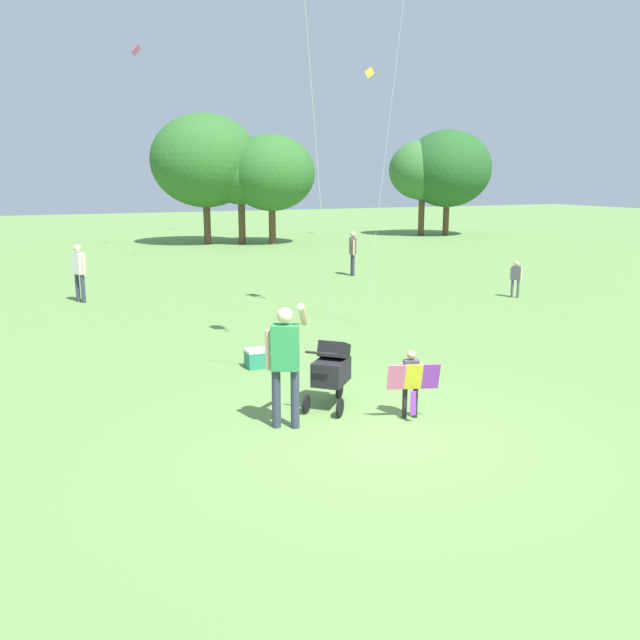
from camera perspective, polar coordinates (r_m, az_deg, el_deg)
name	(u,v)px	position (r m, az deg, el deg)	size (l,w,h in m)	color
ground_plane	(380,438)	(9.14, 5.15, -9.97)	(120.00, 120.00, 0.00)	#668E47
treeline_distant	(193,168)	(35.27, -10.77, 12.66)	(43.33, 7.25, 6.60)	brown
child_with_butterfly_kite	(411,378)	(9.68, 7.81, -4.96)	(0.74, 0.46, 1.01)	#232328
person_adult_flyer	(285,356)	(9.15, -2.98, -3.10)	(0.68, 0.49, 1.79)	#33384C
stroller	(332,368)	(10.09, 1.01, -4.13)	(0.96, 0.99, 1.03)	black
person_red_shirt	(353,250)	(23.71, 2.81, 6.02)	(0.30, 0.48, 1.56)	#33384C
person_sitting_far	(79,268)	(19.70, -19.91, 4.17)	(0.36, 0.46, 1.62)	#33384C
person_couple_left	(516,276)	(20.11, 16.39, 3.63)	(0.26, 0.28, 1.08)	#4C4C51
cooler_box	(258,358)	(12.31, -5.31, -3.26)	(0.45, 0.33, 0.35)	#288466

